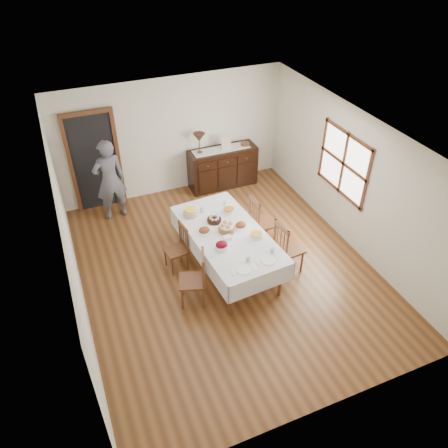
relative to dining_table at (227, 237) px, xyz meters
name	(u,v)px	position (x,y,z in m)	size (l,w,h in m)	color
ground	(226,269)	(-0.03, -0.02, -0.72)	(6.00, 6.00, 0.00)	brown
room_shell	(209,182)	(-0.17, 0.40, 0.92)	(5.02, 6.02, 2.65)	white
dining_table	(227,237)	(0.00, 0.00, 0.00)	(1.38, 2.45, 0.81)	white
chair_left_near	(195,278)	(-0.79, -0.54, -0.21)	(0.53, 0.53, 1.01)	brown
chair_left_far	(178,247)	(-0.79, 0.37, -0.26)	(0.42, 0.42, 0.90)	brown
chair_right_near	(287,247)	(0.93, -0.45, -0.18)	(0.48, 0.48, 1.07)	brown
chair_right_far	(261,221)	(0.87, 0.42, -0.18)	(0.45, 0.45, 1.06)	brown
sideboard	(223,167)	(1.02, 2.70, -0.25)	(1.55, 0.56, 0.93)	black
person	(109,178)	(-1.55, 2.42, 0.22)	(0.59, 0.37, 1.87)	#565862
bread_basket	(227,228)	(0.01, 0.05, 0.17)	(0.28, 0.28, 0.18)	brown
egg_basket	(214,220)	(-0.09, 0.39, 0.13)	(0.26, 0.26, 0.11)	black
ham_platter_a	(204,230)	(-0.36, 0.18, 0.13)	(0.27, 0.27, 0.11)	white
ham_platter_b	(241,225)	(0.29, 0.07, 0.12)	(0.28, 0.28, 0.11)	white
beet_bowl	(222,246)	(-0.26, -0.36, 0.16)	(0.21, 0.21, 0.15)	white
carrot_bowl	(229,211)	(0.25, 0.54, 0.14)	(0.20, 0.20, 0.10)	white
pineapple_bowl	(190,213)	(-0.42, 0.72, 0.16)	(0.25, 0.25, 0.14)	tan
casserole_dish	(256,235)	(0.41, -0.30, 0.13)	(0.22, 0.22, 0.08)	white
butter_dish	(227,238)	(-0.07, -0.17, 0.13)	(0.15, 0.10, 0.07)	white
setting_left	(245,266)	(-0.09, -0.90, 0.11)	(0.43, 0.31, 0.10)	white
setting_right	(269,257)	(0.37, -0.86, 0.11)	(0.43, 0.31, 0.10)	white
glass_far_a	(202,210)	(-0.19, 0.74, 0.15)	(0.07, 0.07, 0.11)	silver
glass_far_b	(225,203)	(0.29, 0.81, 0.14)	(0.06, 0.06, 0.09)	silver
runner	(221,149)	(0.99, 2.70, 0.22)	(1.30, 0.35, 0.01)	white
table_lamp	(199,138)	(0.49, 2.73, 0.57)	(0.26, 0.26, 0.46)	brown
picture_frame	(226,144)	(1.09, 2.67, 0.36)	(0.22, 0.08, 0.28)	beige
deco_bowl	(245,144)	(1.57, 2.69, 0.25)	(0.20, 0.20, 0.06)	brown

